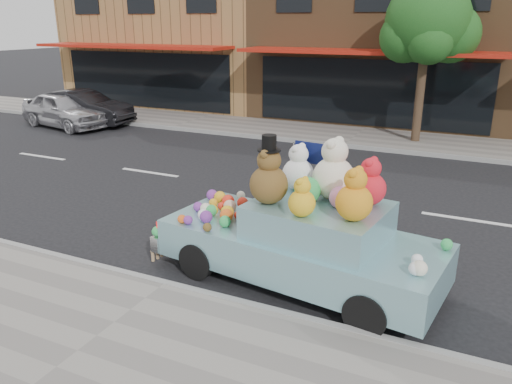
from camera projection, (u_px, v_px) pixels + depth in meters
The scene contains 11 objects.
ground at pixel (287, 193), 11.91m from camera, with size 120.00×120.00×0.00m, color black.
near_sidewalk at pixel (97, 339), 6.32m from camera, with size 60.00×3.00×0.12m, color gray.
far_sidewalk at pixel (356, 137), 17.46m from camera, with size 60.00×3.00×0.12m, color gray.
near_kerb at pixel (166, 285), 7.60m from camera, with size 60.00×0.12×0.13m, color gray.
far_kerb at pixel (344, 146), 16.17m from camera, with size 60.00×0.12×0.13m, color gray.
storefront_left at pixel (192, 27), 25.00m from camera, with size 10.00×9.80×7.30m.
storefront_mid at pixel (394, 28), 20.99m from camera, with size 10.00×9.80×7.30m.
street_tree at pixel (428, 28), 15.51m from camera, with size 3.00×2.70×5.22m.
car_silver at pixel (64, 110), 19.11m from camera, with size 1.60×3.98×1.35m, color #B5B4BA.
car_dark at pixel (82, 108), 19.61m from camera, with size 1.42×4.08×1.35m, color black.
art_car at pixel (302, 233), 7.58m from camera, with size 4.68×2.33×2.37m.
Camera 1 is at (4.10, -10.51, 3.88)m, focal length 35.00 mm.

